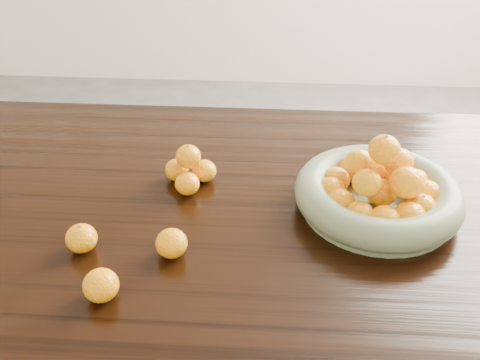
# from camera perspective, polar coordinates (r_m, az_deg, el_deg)

# --- Properties ---
(dining_table) EXTENTS (2.00, 1.00, 0.75)m
(dining_table) POSITION_cam_1_polar(r_m,az_deg,el_deg) (1.25, -1.30, -5.99)
(dining_table) COLOR black
(dining_table) RESTS_ON ground
(fruit_bowl) EXTENTS (0.36, 0.36, 0.18)m
(fruit_bowl) POSITION_cam_1_polar(r_m,az_deg,el_deg) (1.19, 14.58, -1.31)
(fruit_bowl) COLOR gray
(fruit_bowl) RESTS_ON dining_table
(orange_pyramid) EXTENTS (0.12, 0.11, 0.10)m
(orange_pyramid) POSITION_cam_1_polar(r_m,az_deg,el_deg) (1.24, -5.44, 1.07)
(orange_pyramid) COLOR #FF9E07
(orange_pyramid) RESTS_ON dining_table
(loose_orange_0) EXTENTS (0.06, 0.06, 0.06)m
(loose_orange_0) POSITION_cam_1_polar(r_m,az_deg,el_deg) (1.10, -16.56, -5.98)
(loose_orange_0) COLOR #FF9E07
(loose_orange_0) RESTS_ON dining_table
(loose_orange_1) EXTENTS (0.06, 0.06, 0.06)m
(loose_orange_1) POSITION_cam_1_polar(r_m,az_deg,el_deg) (0.98, -14.62, -10.82)
(loose_orange_1) COLOR #FF9E07
(loose_orange_1) RESTS_ON dining_table
(loose_orange_2) EXTENTS (0.06, 0.06, 0.06)m
(loose_orange_2) POSITION_cam_1_polar(r_m,az_deg,el_deg) (1.05, -7.32, -6.71)
(loose_orange_2) COLOR #FF9E07
(loose_orange_2) RESTS_ON dining_table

